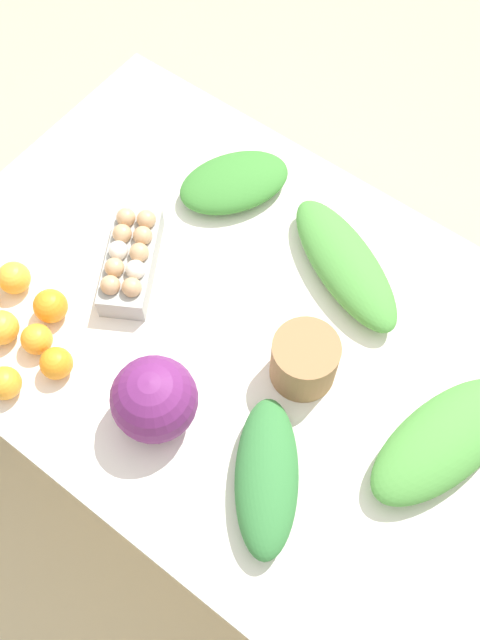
% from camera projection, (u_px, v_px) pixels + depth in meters
% --- Properties ---
extents(ground_plane, '(8.00, 8.00, 0.00)m').
position_uv_depth(ground_plane, '(240.00, 435.00, 2.20)').
color(ground_plane, '#C6B289').
extents(dining_table, '(1.43, 0.97, 0.75)m').
position_uv_depth(dining_table, '(240.00, 342.00, 1.62)').
color(dining_table, silver).
rests_on(dining_table, ground_plane).
extents(cabbage_purple, '(0.17, 0.17, 0.17)m').
position_uv_depth(cabbage_purple, '(154.00, 399.00, 1.37)').
color(cabbage_purple, '#6B2366').
rests_on(cabbage_purple, dining_table).
extents(egg_carton, '(0.22, 0.27, 0.09)m').
position_uv_depth(egg_carton, '(131.00, 258.00, 1.56)').
color(egg_carton, '#A8A8A3').
rests_on(egg_carton, dining_table).
extents(paper_bag, '(0.14, 0.14, 0.12)m').
position_uv_depth(paper_bag, '(304.00, 360.00, 1.43)').
color(paper_bag, '#997047').
rests_on(paper_bag, dining_table).
extents(greens_bunch_dandelion, '(0.25, 0.39, 0.08)m').
position_uv_depth(greens_bunch_dandelion, '(445.00, 440.00, 1.38)').
color(greens_bunch_dandelion, '#4C933D').
rests_on(greens_bunch_dandelion, dining_table).
extents(greens_bunch_kale, '(0.39, 0.29, 0.08)m').
position_uv_depth(greens_bunch_kale, '(345.00, 264.00, 1.56)').
color(greens_bunch_kale, '#4C933D').
rests_on(greens_bunch_kale, dining_table).
extents(greens_bunch_chard, '(0.28, 0.31, 0.07)m').
position_uv_depth(greens_bunch_chard, '(234.00, 182.00, 1.67)').
color(greens_bunch_chard, '#3D8433').
rests_on(greens_bunch_chard, dining_table).
extents(greens_bunch_beet_tops, '(0.28, 0.33, 0.08)m').
position_uv_depth(greens_bunch_beet_tops, '(267.00, 476.00, 1.34)').
color(greens_bunch_beet_tops, '#337538').
rests_on(greens_bunch_beet_tops, dining_table).
extents(orange_0, '(0.07, 0.07, 0.07)m').
position_uv_depth(orange_0, '(1.00, 327.00, 1.49)').
color(orange_0, '#F9A833').
rests_on(orange_0, dining_table).
extents(orange_1, '(0.07, 0.07, 0.07)m').
position_uv_depth(orange_1, '(14.00, 278.00, 1.55)').
color(orange_1, '#F9A833').
rests_on(orange_1, dining_table).
extents(orange_2, '(0.07, 0.07, 0.07)m').
position_uv_depth(orange_2, '(50.00, 306.00, 1.52)').
color(orange_2, orange).
rests_on(orange_2, dining_table).
extents(orange_3, '(0.07, 0.07, 0.07)m').
position_uv_depth(orange_3, '(4.00, 383.00, 1.44)').
color(orange_3, orange).
rests_on(orange_3, dining_table).
extents(orange_4, '(0.07, 0.07, 0.07)m').
position_uv_depth(orange_4, '(56.00, 363.00, 1.46)').
color(orange_4, orange).
rests_on(orange_4, dining_table).
extents(orange_6, '(0.07, 0.07, 0.07)m').
position_uv_depth(orange_6, '(37.00, 339.00, 1.48)').
color(orange_6, orange).
rests_on(orange_6, dining_table).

